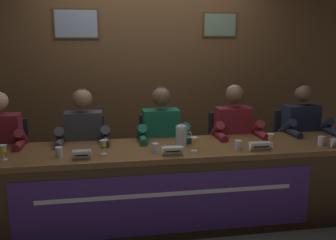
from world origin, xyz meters
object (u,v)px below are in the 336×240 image
at_px(chair_right, 228,155).
at_px(panelist_right, 235,135).
at_px(water_cup_left, 59,153).
at_px(water_pitcher_central, 181,136).
at_px(water_cup_center, 155,149).
at_px(water_cup_right, 238,146).
at_px(nameplate_center, 173,151).
at_px(panelist_center, 162,139).
at_px(juice_glass_center, 194,141).
at_px(juice_glass_far_left, 3,150).
at_px(juice_glass_left, 104,144).
at_px(panelist_far_right, 304,132).
at_px(nameplate_left, 82,155).
at_px(juice_glass_right, 271,138).
at_px(conference_table, 170,175).
at_px(panelist_far_left, 0,146).
at_px(chair_far_left, 8,167).
at_px(water_cup_far_right, 321,141).
at_px(chair_center, 159,159).
at_px(chair_far_right, 293,152).
at_px(panelist_left, 84,142).
at_px(nameplate_right, 261,146).
at_px(chair_left, 86,163).

xyz_separation_m(chair_right, panelist_right, (0.00, -0.20, 0.28)).
height_order(water_cup_left, water_pitcher_central, water_pitcher_central).
bearing_deg(water_cup_center, water_cup_left, 178.48).
bearing_deg(water_cup_right, nameplate_center, -173.44).
height_order(panelist_center, chair_right, panelist_center).
bearing_deg(juice_glass_center, juice_glass_far_left, 179.60).
xyz_separation_m(juice_glass_left, panelist_far_right, (2.12, 0.48, -0.10)).
height_order(nameplate_left, juice_glass_right, juice_glass_right).
bearing_deg(panelist_right, conference_table, -148.94).
bearing_deg(juice_glass_far_left, water_cup_right, -1.20).
bearing_deg(nameplate_center, panelist_far_left, 158.14).
bearing_deg(chair_far_left, water_cup_far_right, -13.91).
distance_m(juice_glass_left, panelist_right, 1.43).
distance_m(chair_far_left, chair_center, 1.54).
xyz_separation_m(conference_table, chair_center, (0.00, 0.66, -0.06)).
relative_size(water_cup_left, chair_center, 0.09).
height_order(conference_table, juice_glass_right, juice_glass_right).
xyz_separation_m(panelist_center, chair_far_right, (1.54, 0.20, -0.28)).
distance_m(panelist_left, nameplate_right, 1.67).
distance_m(water_cup_left, panelist_right, 1.79).
relative_size(water_cup_left, nameplate_right, 0.43).
height_order(juice_glass_center, water_cup_far_right, juice_glass_center).
bearing_deg(water_cup_far_right, nameplate_left, -178.11).
distance_m(juice_glass_far_left, juice_glass_right, 2.30).
distance_m(chair_right, water_cup_far_right, 1.02).
bearing_deg(water_cup_left, nameplate_left, -28.33).
bearing_deg(conference_table, chair_left, 139.10).
xyz_separation_m(chair_center, water_pitcher_central, (0.13, -0.53, 0.39)).
bearing_deg(chair_right, water_cup_left, -157.83).
bearing_deg(chair_center, panelist_center, -90.00).
relative_size(chair_center, nameplate_center, 5.23).
distance_m(panelist_left, juice_glass_right, 1.77).
distance_m(conference_table, water_cup_right, 0.66).
distance_m(juice_glass_left, water_cup_center, 0.44).
distance_m(juice_glass_center, water_cup_far_right, 1.21).
xyz_separation_m(water_cup_left, panelist_right, (1.71, 0.50, -0.05)).
xyz_separation_m(chair_left, water_cup_center, (0.63, -0.72, 0.33)).
bearing_deg(water_cup_center, panelist_far_right, 17.21).
xyz_separation_m(chair_left, chair_right, (1.54, 0.00, 0.00)).
bearing_deg(nameplate_center, chair_far_right, 27.81).
bearing_deg(water_cup_center, water_pitcher_central, 34.94).
distance_m(juice_glass_right, water_cup_right, 0.33).
height_order(water_cup_center, nameplate_right, water_cup_center).
bearing_deg(juice_glass_center, juice_glass_right, 0.64).
relative_size(conference_table, water_pitcher_central, 19.74).
relative_size(water_cup_center, nameplate_right, 0.43).
height_order(juice_glass_left, nameplate_center, juice_glass_left).
distance_m(panelist_far_left, nameplate_left, 0.99).
bearing_deg(chair_far_left, panelist_right, -4.96).
xyz_separation_m(chair_far_left, juice_glass_right, (2.46, -0.71, 0.38)).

